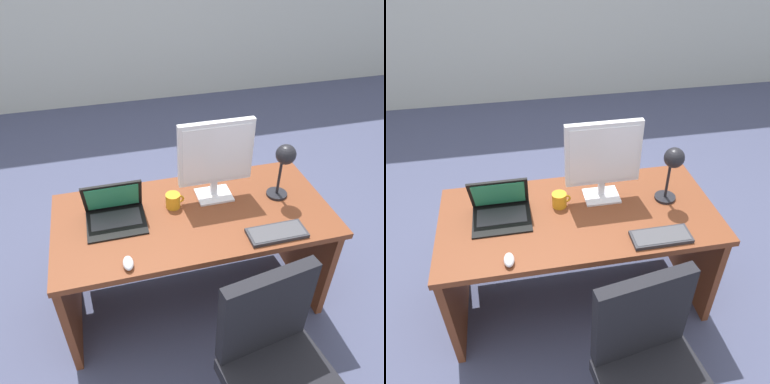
% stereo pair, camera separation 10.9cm
% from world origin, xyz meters
% --- Properties ---
extents(ground, '(12.00, 12.00, 0.00)m').
position_xyz_m(ground, '(0.00, 1.50, 0.00)').
color(ground, '#474C6B').
extents(desk, '(1.51, 0.73, 0.73)m').
position_xyz_m(desk, '(0.00, 0.05, 0.51)').
color(desk, brown).
rests_on(desk, ground).
extents(monitor, '(0.42, 0.16, 0.47)m').
position_xyz_m(monitor, '(0.15, 0.12, 1.00)').
color(monitor, silver).
rests_on(monitor, desk).
extents(laptop, '(0.31, 0.26, 0.23)m').
position_xyz_m(laptop, '(-0.42, 0.07, 0.80)').
color(laptop, black).
rests_on(laptop, desk).
extents(keyboard, '(0.30, 0.13, 0.02)m').
position_xyz_m(keyboard, '(0.37, -0.27, 0.74)').
color(keyboard, '#2D2D33').
rests_on(keyboard, desk).
extents(mouse, '(0.05, 0.09, 0.04)m').
position_xyz_m(mouse, '(-0.39, -0.29, 0.75)').
color(mouse, silver).
rests_on(mouse, desk).
extents(desk_lamp, '(0.12, 0.14, 0.35)m').
position_xyz_m(desk_lamp, '(0.51, 0.02, 0.97)').
color(desk_lamp, black).
rests_on(desk_lamp, desk).
extents(coffee_mug, '(0.11, 0.08, 0.08)m').
position_xyz_m(coffee_mug, '(-0.09, 0.09, 0.77)').
color(coffee_mug, orange).
rests_on(coffee_mug, desk).
extents(office_chair, '(0.56, 0.56, 0.92)m').
position_xyz_m(office_chair, '(0.17, -0.82, 0.38)').
color(office_chair, black).
rests_on(office_chair, ground).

